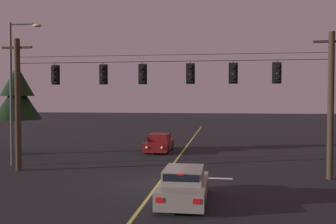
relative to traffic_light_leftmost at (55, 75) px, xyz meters
The scene contains 14 objects.
ground_plane 8.62m from the traffic_light_leftmost, 18.54° to the right, with size 180.00×180.00×0.00m, color black.
lane_centre_stripe 10.30m from the traffic_light_leftmost, 43.68° to the left, with size 0.14×60.00×0.01m, color #D1C64C.
stop_bar_paint 9.89m from the traffic_light_leftmost, ahead, with size 3.40×0.36×0.01m, color silver.
signal_span_assembly 6.49m from the traffic_light_leftmost, ahead, with size 18.89×0.32×7.55m.
traffic_light_leftmost is the anchor object (origin of this frame).
traffic_light_left_inner 2.80m from the traffic_light_leftmost, ahead, with size 0.48×0.41×1.22m.
traffic_light_centre 5.02m from the traffic_light_leftmost, ahead, with size 0.48×0.41×1.22m.
traffic_light_right_inner 7.64m from the traffic_light_leftmost, ahead, with size 0.48×0.41×1.22m.
traffic_light_rightmost 9.92m from the traffic_light_leftmost, ahead, with size 0.48×0.41×1.22m.
traffic_light_far_right 12.17m from the traffic_light_leftmost, ahead, with size 0.48×0.41×1.22m.
car_waiting_near_lane 10.68m from the traffic_light_leftmost, 34.36° to the right, with size 1.80×4.33×1.39m.
car_oncoming_lead 11.27m from the traffic_light_leftmost, 63.92° to the left, with size 1.80×4.42×1.39m.
street_lamp_corner 3.63m from the traffic_light_leftmost, 154.16° to the left, with size 2.11×0.30×8.80m.
tree_verge_near 8.40m from the traffic_light_leftmost, 132.89° to the left, with size 3.49×3.49×6.60m.
Camera 1 is at (3.06, -18.62, 4.16)m, focal length 41.47 mm.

